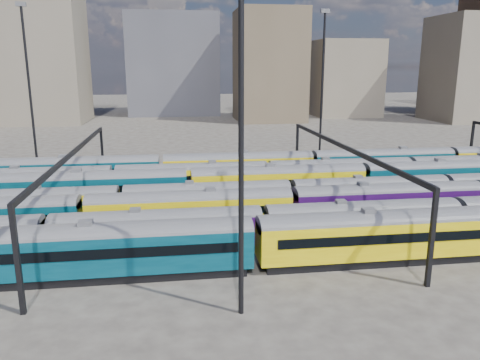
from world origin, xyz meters
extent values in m
plane|color=#3C3833|center=(0.00, 0.00, 0.00)|extent=(500.00, 500.00, 0.00)
cube|color=black|center=(-14.07, -15.00, 0.38)|extent=(20.76, 2.69, 0.76)
cube|color=#043343|center=(-14.07, -15.00, 2.35)|extent=(21.85, 3.17, 3.17)
cylinder|color=#4C4C51|center=(-14.07, -15.00, 3.93)|extent=(21.85, 3.17, 3.17)
cube|color=black|center=(-14.07, -16.60, 2.73)|extent=(19.23, 0.06, 0.82)
cube|color=black|center=(-14.07, -13.40, 2.73)|extent=(19.23, 0.06, 0.82)
cube|color=slate|center=(-14.07, -15.00, 4.78)|extent=(1.09, 0.98, 0.38)
cube|color=black|center=(8.38, -15.00, 0.38)|extent=(20.76, 2.69, 0.76)
cube|color=#D3B608|center=(8.38, -15.00, 2.35)|extent=(21.85, 3.17, 3.17)
cylinder|color=#4C4C51|center=(8.38, -15.00, 3.93)|extent=(21.85, 3.17, 3.17)
cube|color=black|center=(8.38, -16.60, 2.73)|extent=(19.23, 0.06, 0.82)
cube|color=black|center=(8.38, -13.40, 2.73)|extent=(19.23, 0.06, 0.82)
cube|color=slate|center=(8.38, -15.00, 4.78)|extent=(1.09, 0.98, 0.38)
cube|color=black|center=(-10.97, -10.00, 0.33)|extent=(18.04, 2.34, 0.66)
cube|color=#25083D|center=(-10.97, -10.00, 2.04)|extent=(18.99, 2.75, 2.75)
cylinder|color=#4C4C51|center=(-10.97, -10.00, 3.42)|extent=(18.99, 2.75, 2.75)
cube|color=black|center=(-10.97, -11.40, 2.37)|extent=(16.71, 0.06, 0.71)
cube|color=black|center=(-10.97, -8.60, 2.37)|extent=(16.71, 0.06, 0.71)
cube|color=slate|center=(-10.97, -10.00, 4.15)|extent=(0.95, 0.85, 0.33)
cube|color=black|center=(8.62, -10.00, 0.33)|extent=(18.04, 2.34, 0.66)
cube|color=#043343|center=(8.62, -10.00, 2.04)|extent=(18.99, 2.75, 2.75)
cylinder|color=#4C4C51|center=(8.62, -10.00, 3.42)|extent=(18.99, 2.75, 2.75)
cube|color=black|center=(8.62, -11.40, 2.37)|extent=(16.71, 0.06, 0.71)
cube|color=black|center=(8.62, -8.60, 2.37)|extent=(16.71, 0.06, 0.71)
cube|color=slate|center=(8.62, -10.00, 4.15)|extent=(0.95, 0.85, 0.33)
cube|color=black|center=(-7.79, -5.00, 0.36)|extent=(19.74, 2.56, 0.73)
cube|color=#D3B608|center=(-7.79, -5.00, 2.23)|extent=(20.78, 3.01, 3.01)
cylinder|color=#4C4C51|center=(-7.79, -5.00, 3.74)|extent=(20.78, 3.01, 3.01)
cube|color=black|center=(-7.79, -6.53, 2.59)|extent=(18.28, 0.06, 0.78)
cube|color=black|center=(-7.79, -3.47, 2.59)|extent=(18.28, 0.06, 0.78)
cube|color=slate|center=(-7.79, -5.00, 4.54)|extent=(1.04, 0.93, 0.36)
cube|color=black|center=(13.58, -5.00, 0.36)|extent=(19.74, 2.56, 0.73)
cube|color=#25083D|center=(13.58, -5.00, 2.23)|extent=(20.78, 3.01, 3.01)
cylinder|color=#4C4C51|center=(13.58, -5.00, 3.74)|extent=(20.78, 3.01, 3.01)
cube|color=black|center=(13.58, -6.53, 2.59)|extent=(18.28, 0.06, 0.78)
cube|color=black|center=(13.58, -3.47, 2.59)|extent=(18.28, 0.06, 0.78)
cube|color=slate|center=(13.58, -5.00, 4.54)|extent=(1.04, 0.93, 0.36)
cube|color=black|center=(-24.95, 0.00, 0.33)|extent=(17.77, 2.30, 0.65)
cube|color=#D3B608|center=(-24.95, 0.00, 2.01)|extent=(18.70, 2.71, 2.71)
cylinder|color=#4C4C51|center=(-24.95, 0.00, 3.37)|extent=(18.70, 2.71, 2.71)
cube|color=black|center=(-24.95, -1.38, 2.34)|extent=(16.46, 0.06, 0.70)
cube|color=black|center=(-24.95, 1.38, 2.34)|extent=(16.46, 0.06, 0.70)
cube|color=slate|center=(-24.95, 0.00, 4.09)|extent=(0.94, 0.84, 0.33)
cube|color=black|center=(-5.65, 0.00, 0.33)|extent=(17.77, 2.30, 0.65)
cube|color=#25083D|center=(-5.65, 0.00, 2.01)|extent=(18.70, 2.71, 2.71)
cylinder|color=#4C4C51|center=(-5.65, 0.00, 3.37)|extent=(18.70, 2.71, 2.71)
cube|color=black|center=(-5.65, -1.38, 2.34)|extent=(16.46, 0.06, 0.70)
cube|color=black|center=(-5.65, 1.38, 2.34)|extent=(16.46, 0.06, 0.70)
cube|color=slate|center=(-5.65, 0.00, 4.09)|extent=(0.94, 0.84, 0.33)
cube|color=black|center=(13.65, 0.00, 0.33)|extent=(17.77, 2.30, 0.65)
cube|color=#043343|center=(13.65, 0.00, 2.01)|extent=(18.70, 2.71, 2.71)
cylinder|color=#4C4C51|center=(13.65, 0.00, 3.37)|extent=(18.70, 2.71, 2.71)
cube|color=black|center=(13.65, -1.38, 2.34)|extent=(16.46, 0.06, 0.70)
cube|color=black|center=(13.65, 1.38, 2.34)|extent=(16.46, 0.06, 0.70)
cube|color=slate|center=(13.65, 0.00, 4.09)|extent=(0.94, 0.84, 0.33)
cube|color=black|center=(-18.89, 5.00, 0.38)|extent=(20.80, 2.70, 0.77)
cube|color=#043343|center=(-18.89, 5.00, 2.35)|extent=(21.90, 3.18, 3.18)
cylinder|color=#4C4C51|center=(-18.89, 5.00, 3.94)|extent=(21.90, 3.18, 3.18)
cube|color=black|center=(-18.89, 3.39, 2.74)|extent=(19.27, 0.06, 0.82)
cube|color=black|center=(-18.89, 6.61, 2.74)|extent=(19.27, 0.06, 0.82)
cube|color=slate|center=(-18.89, 5.00, 4.79)|extent=(1.09, 0.99, 0.38)
cube|color=black|center=(3.61, 5.00, 0.38)|extent=(20.80, 2.70, 0.77)
cube|color=#D3B608|center=(3.61, 5.00, 2.35)|extent=(21.90, 3.18, 3.18)
cylinder|color=#4C4C51|center=(3.61, 5.00, 3.94)|extent=(21.90, 3.18, 3.18)
cube|color=black|center=(3.61, 3.39, 2.74)|extent=(19.27, 0.06, 0.82)
cube|color=black|center=(3.61, 6.61, 2.74)|extent=(19.27, 0.06, 0.82)
cube|color=slate|center=(3.61, 5.00, 4.79)|extent=(1.09, 0.99, 0.38)
cube|color=black|center=(26.11, 5.00, 0.38)|extent=(20.80, 2.70, 0.77)
cube|color=#043343|center=(26.11, 5.00, 2.35)|extent=(21.90, 3.18, 3.18)
cylinder|color=#4C4C51|center=(26.11, 5.00, 3.94)|extent=(21.90, 3.18, 3.18)
cube|color=black|center=(26.11, 3.39, 2.74)|extent=(19.27, 0.06, 0.82)
cube|color=black|center=(26.11, 6.61, 2.74)|extent=(19.27, 0.06, 0.82)
cube|color=slate|center=(26.11, 5.00, 4.79)|extent=(1.09, 0.99, 0.38)
cube|color=black|center=(-27.56, 10.00, 0.35)|extent=(18.98, 2.46, 0.70)
cube|color=#043343|center=(-27.56, 10.00, 2.15)|extent=(19.98, 2.90, 2.90)
cylinder|color=#4C4C51|center=(-27.56, 10.00, 3.60)|extent=(19.98, 2.90, 2.90)
cube|color=black|center=(-27.56, 8.53, 2.50)|extent=(17.58, 0.06, 0.75)
cube|color=black|center=(-27.56, 11.47, 2.50)|extent=(17.58, 0.06, 0.75)
cube|color=slate|center=(-27.56, 10.00, 4.37)|extent=(1.00, 0.90, 0.35)
cube|color=black|center=(-6.98, 10.00, 0.35)|extent=(18.98, 2.46, 0.70)
cube|color=#D3B608|center=(-6.98, 10.00, 2.15)|extent=(19.98, 2.90, 2.90)
cylinder|color=#4C4C51|center=(-6.98, 10.00, 3.60)|extent=(19.98, 2.90, 2.90)
cube|color=black|center=(-6.98, 8.53, 2.50)|extent=(17.58, 0.06, 0.75)
cube|color=black|center=(-6.98, 11.47, 2.50)|extent=(17.58, 0.06, 0.75)
cube|color=slate|center=(-6.98, 10.00, 4.37)|extent=(1.00, 0.90, 0.35)
cube|color=black|center=(13.61, 10.00, 0.35)|extent=(18.98, 2.46, 0.70)
cube|color=#043343|center=(13.61, 10.00, 2.15)|extent=(19.98, 2.90, 2.90)
cylinder|color=#4C4C51|center=(13.61, 10.00, 3.60)|extent=(19.98, 2.90, 2.90)
cube|color=black|center=(13.61, 8.53, 2.50)|extent=(17.58, 0.06, 0.75)
cube|color=black|center=(13.61, 11.47, 2.50)|extent=(17.58, 0.06, 0.75)
cube|color=slate|center=(13.61, 10.00, 4.37)|extent=(1.00, 0.90, 0.35)
cube|color=black|center=(34.19, 10.00, 0.35)|extent=(18.98, 2.46, 0.70)
cube|color=#D3B608|center=(34.19, 10.00, 2.15)|extent=(19.98, 2.90, 2.90)
cylinder|color=#4C4C51|center=(34.19, 10.00, 3.60)|extent=(19.98, 2.90, 2.90)
cube|color=black|center=(34.19, 11.47, 2.50)|extent=(17.58, 0.06, 0.75)
cube|color=slate|center=(34.19, 10.00, 4.37)|extent=(1.00, 0.90, 0.35)
cube|color=black|center=(-22.34, 15.00, 0.38)|extent=(20.57, 2.67, 0.76)
cube|color=#043343|center=(-22.34, 15.00, 2.33)|extent=(21.65, 3.14, 3.14)
cylinder|color=#4C4C51|center=(-22.34, 15.00, 3.90)|extent=(21.65, 3.14, 3.14)
cube|color=black|center=(-22.34, 13.41, 2.70)|extent=(19.05, 0.06, 0.81)
cube|color=black|center=(-22.34, 16.59, 2.70)|extent=(19.05, 0.06, 0.81)
cube|color=slate|center=(-22.34, 15.00, 4.73)|extent=(1.08, 0.97, 0.38)
cube|color=black|center=(-0.09, 15.00, 0.38)|extent=(20.57, 2.67, 0.76)
cube|color=#D3B608|center=(-0.09, 15.00, 2.33)|extent=(21.65, 3.14, 3.14)
cylinder|color=#4C4C51|center=(-0.09, 15.00, 3.90)|extent=(21.65, 3.14, 3.14)
cube|color=black|center=(-0.09, 13.41, 2.70)|extent=(19.05, 0.06, 0.81)
cube|color=black|center=(-0.09, 16.59, 2.70)|extent=(19.05, 0.06, 0.81)
cube|color=slate|center=(-0.09, 15.00, 4.73)|extent=(1.08, 0.97, 0.38)
cube|color=black|center=(22.16, 15.00, 0.38)|extent=(20.57, 2.67, 0.76)
cube|color=#043343|center=(22.16, 15.00, 2.33)|extent=(21.65, 3.14, 3.14)
cylinder|color=#4C4C51|center=(22.16, 15.00, 3.90)|extent=(21.65, 3.14, 3.14)
cube|color=black|center=(22.16, 13.41, 2.70)|extent=(19.05, 0.06, 0.81)
cube|color=black|center=(22.16, 16.59, 2.70)|extent=(19.05, 0.06, 0.81)
cube|color=slate|center=(22.16, 15.00, 4.73)|extent=(1.08, 0.97, 0.38)
cube|color=black|center=(-20.00, -20.00, 4.00)|extent=(0.35, 0.35, 8.00)
cube|color=black|center=(-20.00, 20.00, 4.00)|extent=(0.35, 0.35, 8.00)
cube|color=black|center=(-20.00, 0.00, 7.80)|extent=(0.30, 40.00, 0.45)
cube|color=black|center=(10.00, -20.00, 4.00)|extent=(0.35, 0.35, 8.00)
cube|color=black|center=(10.00, 20.00, 4.00)|extent=(0.35, 0.35, 8.00)
cube|color=black|center=(10.00, 0.00, 7.80)|extent=(0.30, 40.00, 0.45)
cube|color=black|center=(40.00, 20.00, 4.00)|extent=(0.35, 0.35, 8.00)
cylinder|color=black|center=(-30.00, 22.00, 12.50)|extent=(0.36, 0.36, 25.00)
cube|color=slate|center=(-30.00, 22.00, 25.30)|extent=(1.40, 0.50, 0.60)
cylinder|color=black|center=(-5.00, -22.00, 12.50)|extent=(0.36, 0.36, 25.00)
cylinder|color=black|center=(15.00, 24.00, 12.50)|extent=(0.36, 0.36, 25.00)
cube|color=slate|center=(15.00, 24.00, 25.30)|extent=(1.40, 0.50, 0.60)
cube|color=#665B4C|center=(-53.13, 101.52, 22.62)|extent=(34.22, 24.48, 45.24)
cube|color=#38383F|center=(-8.81, 123.01, 17.41)|extent=(31.45, 23.82, 34.83)
cube|color=brown|center=(20.99, 97.07, 16.99)|extent=(20.53, 21.40, 33.97)
cube|color=#665B4C|center=(50.05, 108.48, 12.82)|extent=(21.40, 20.66, 25.64)
cube|color=#665B4C|center=(80.21, 87.38, 16.07)|extent=(16.30, 22.06, 32.15)
camera|label=1|loc=(-9.20, -51.21, 16.70)|focal=35.00mm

